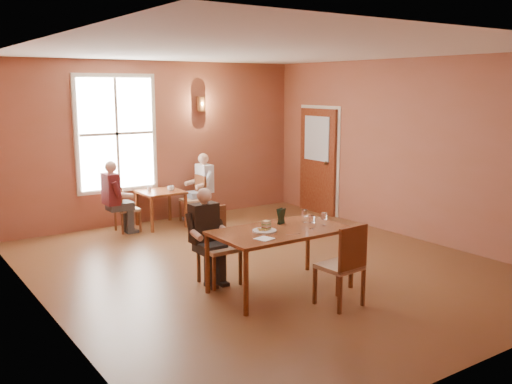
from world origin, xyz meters
TOP-DOWN VIEW (x-y plane):
  - ground at (0.00, 0.00)m, footprint 6.00×7.00m
  - wall_back at (0.00, 3.50)m, footprint 6.00×0.04m
  - wall_front at (0.00, -3.50)m, footprint 6.00×0.04m
  - wall_left at (-3.00, 0.00)m, footprint 0.04×7.00m
  - wall_right at (3.00, 0.00)m, footprint 0.04×7.00m
  - ceiling at (0.00, 0.00)m, footprint 6.00×7.00m
  - window at (-0.80, 3.45)m, footprint 1.36×0.10m
  - door at (2.94, 2.30)m, footprint 0.12×1.04m
  - wall_sconce at (0.90, 3.40)m, footprint 0.16×0.16m
  - main_table at (-0.39, -0.91)m, footprint 1.68×0.95m
  - chair_diner_main at (-0.89, -0.26)m, footprint 0.44×0.44m
  - diner_main at (-0.89, -0.29)m, footprint 0.48×0.48m
  - chair_empty at (-0.12, -1.69)m, footprint 0.47×0.47m
  - plate_food at (-0.62, -0.88)m, footprint 0.36×0.36m
  - sandwich at (-0.58, -0.87)m, footprint 0.11×0.11m
  - goblet_a at (0.08, -0.79)m, footprint 0.10×0.10m
  - goblet_b at (0.18, -1.06)m, footprint 0.09×0.09m
  - goblet_c at (-0.06, -1.11)m, footprint 0.08×0.08m
  - menu_stand at (-0.21, -0.68)m, footprint 0.13×0.10m
  - knife at (-0.42, -1.20)m, footprint 0.18×0.07m
  - napkin at (-0.82, -1.16)m, footprint 0.22×0.22m
  - second_table at (-0.18, 3.01)m, footprint 0.75×0.75m
  - chair_diner_white at (0.47, 3.01)m, footprint 0.39×0.39m
  - diner_white at (0.50, 3.01)m, footprint 0.49×0.49m
  - chair_diner_maroon at (-0.83, 3.01)m, footprint 0.37×0.37m
  - diner_maroon at (-0.86, 3.01)m, footprint 0.50×0.50m
  - cup_a at (-0.03, 2.91)m, footprint 0.13×0.13m
  - cup_b at (-0.35, 3.13)m, footprint 0.11×0.11m

SIDE VIEW (x-z plane):
  - ground at x=0.00m, z-range -0.01..0.01m
  - second_table at x=-0.18m, z-range 0.00..0.66m
  - main_table at x=-0.39m, z-range 0.00..0.79m
  - chair_diner_maroon at x=-0.83m, z-range 0.00..0.83m
  - chair_diner_white at x=0.47m, z-range 0.00..0.87m
  - chair_diner_main at x=-0.89m, z-range 0.00..0.99m
  - chair_empty at x=-0.12m, z-range 0.00..0.99m
  - diner_main at x=-0.89m, z-range 0.00..1.20m
  - diner_white at x=0.50m, z-range 0.00..1.23m
  - diner_maroon at x=-0.86m, z-range 0.00..1.25m
  - cup_b at x=-0.35m, z-range 0.66..0.75m
  - cup_a at x=-0.03m, z-range 0.66..0.75m
  - knife at x=-0.42m, z-range 0.79..0.79m
  - napkin at x=-0.82m, z-range 0.79..0.80m
  - plate_food at x=-0.62m, z-range 0.79..0.83m
  - sandwich at x=-0.58m, z-range 0.79..0.90m
  - goblet_b at x=0.18m, z-range 0.79..0.97m
  - goblet_c at x=-0.06m, z-range 0.79..0.97m
  - goblet_a at x=0.08m, z-range 0.79..0.97m
  - menu_stand at x=-0.21m, z-range 0.79..0.99m
  - door at x=2.94m, z-range 0.00..2.10m
  - wall_back at x=0.00m, z-range 0.00..3.00m
  - wall_front at x=0.00m, z-range 0.00..3.00m
  - wall_left at x=-3.00m, z-range 0.00..3.00m
  - wall_right at x=3.00m, z-range 0.00..3.00m
  - window at x=-0.80m, z-range 0.72..2.68m
  - wall_sconce at x=0.90m, z-range 2.06..2.34m
  - ceiling at x=0.00m, z-range 2.98..3.02m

